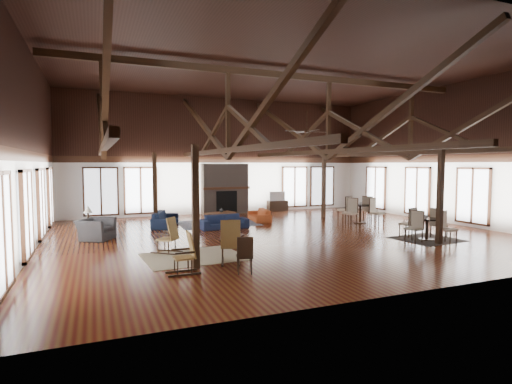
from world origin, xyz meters
name	(u,v)px	position (x,y,z in m)	size (l,w,h in m)	color
floor	(280,234)	(0.00, 0.00, 0.00)	(16.00, 16.00, 0.00)	#5D3113
ceiling	(281,68)	(0.00, 0.00, 6.00)	(16.00, 14.00, 0.02)	black
wall_back	(223,156)	(0.00, 7.00, 3.00)	(16.00, 0.02, 6.00)	white
wall_front	(433,143)	(0.00, -7.00, 3.00)	(16.00, 0.02, 6.00)	white
wall_left	(29,149)	(-8.00, 0.00, 3.00)	(0.02, 14.00, 6.00)	white
wall_right	(446,154)	(8.00, 0.00, 3.00)	(0.02, 14.00, 6.00)	white
roof_truss	(281,124)	(0.00, 0.00, 4.03)	(15.60, 14.07, 3.14)	black
post_grid	(281,193)	(0.00, 0.00, 1.52)	(8.16, 7.16, 3.05)	black
fireplace	(225,189)	(0.00, 6.67, 1.29)	(2.50, 0.69, 2.60)	brown
ceiling_fan	(307,130)	(0.50, -1.00, 3.73)	(1.60, 1.60, 0.75)	black
sofa_navy_front	(224,222)	(-1.50, 2.06, 0.28)	(1.89, 0.74, 0.55)	#151F3C
sofa_navy_left	(165,219)	(-3.59, 3.57, 0.30)	(0.81, 2.07, 0.61)	#141E39
sofa_orange	(259,215)	(0.64, 3.54, 0.26)	(0.71, 1.81, 0.53)	#BC5024
coffee_table	(220,214)	(-1.26, 3.39, 0.43)	(1.41, 1.02, 0.49)	#5A311B
vase	(221,210)	(-1.19, 3.46, 0.59)	(0.19, 0.19, 0.20)	#B2B2B2
armchair	(96,229)	(-6.27, 1.45, 0.36)	(0.96, 1.10, 0.72)	#2F2F31
side_table_lamp	(88,225)	(-6.52, 2.02, 0.43)	(0.44, 0.44, 1.12)	black
rocking_chair_a	(169,236)	(-4.32, -1.58, 0.50)	(0.90, 0.86, 1.05)	olive
rocking_chair_b	(231,243)	(-3.07, -3.40, 0.54)	(0.73, 0.99, 1.15)	olive
rocking_chair_c	(187,254)	(-4.31, -3.89, 0.47)	(0.77, 0.44, 0.99)	olive
side_chair_a	(235,231)	(-2.31, -1.62, 0.52)	(0.53, 0.53, 0.89)	black
side_chair_b	(245,252)	(-3.07, -4.46, 0.52)	(0.46, 0.46, 0.89)	black
cafe_table_near	(427,225)	(4.13, -2.85, 0.52)	(2.02, 2.02, 1.03)	black
cafe_table_far	(360,210)	(4.50, 1.29, 0.56)	(2.17, 2.17, 1.12)	black
cup_near	(426,217)	(4.05, -2.87, 0.80)	(0.14, 0.14, 0.11)	#B2B2B2
cup_far	(361,203)	(4.49, 1.26, 0.86)	(0.14, 0.14, 0.11)	#B2B2B2
tv_console	(278,206)	(3.07, 6.75, 0.28)	(1.12, 0.42, 0.56)	black
television	(277,196)	(3.02, 6.75, 0.82)	(0.88, 0.12, 0.51)	#B2B2B2
rug_tan	(194,257)	(-3.78, -2.30, 0.01)	(2.66, 2.09, 0.01)	tan
rug_navy	(218,223)	(-1.35, 3.49, 0.01)	(3.32, 2.49, 0.01)	#1A2149
rug_dark	(427,239)	(4.24, -2.76, 0.01)	(1.99, 1.81, 0.01)	black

